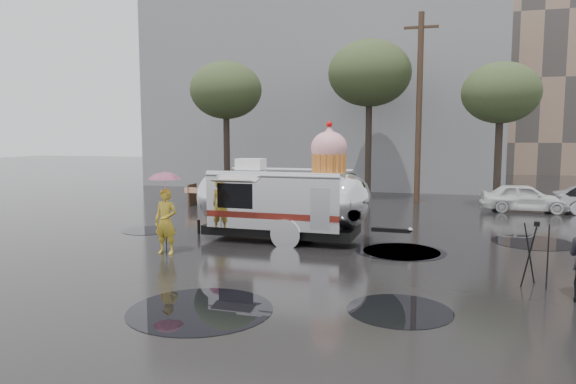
% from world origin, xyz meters
% --- Properties ---
extents(ground, '(120.00, 120.00, 0.00)m').
position_xyz_m(ground, '(0.00, 0.00, 0.00)').
color(ground, black).
rests_on(ground, ground).
extents(puddles, '(14.33, 10.81, 0.01)m').
position_xyz_m(puddles, '(1.50, 1.30, 0.01)').
color(puddles, black).
rests_on(puddles, ground).
extents(grey_building, '(22.00, 12.00, 13.00)m').
position_xyz_m(grey_building, '(-4.00, 24.00, 6.50)').
color(grey_building, slate).
rests_on(grey_building, ground).
extents(utility_pole, '(1.60, 0.28, 9.00)m').
position_xyz_m(utility_pole, '(2.50, 14.00, 4.62)').
color(utility_pole, '#473323').
rests_on(utility_pole, ground).
extents(tree_left, '(3.64, 3.64, 6.95)m').
position_xyz_m(tree_left, '(-7.00, 13.00, 5.48)').
color(tree_left, '#382D26').
rests_on(tree_left, ground).
extents(tree_mid, '(4.20, 4.20, 8.03)m').
position_xyz_m(tree_mid, '(0.00, 15.00, 6.34)').
color(tree_mid, '#382D26').
rests_on(tree_mid, ground).
extents(tree_right, '(3.36, 3.36, 6.42)m').
position_xyz_m(tree_right, '(6.00, 13.00, 5.06)').
color(tree_right, '#382D26').
rests_on(tree_right, ground).
extents(barricade_row, '(4.30, 0.80, 1.00)m').
position_xyz_m(barricade_row, '(-5.55, 9.96, 0.52)').
color(barricade_row, '#473323').
rests_on(barricade_row, ground).
extents(airstream_trailer, '(6.91, 2.67, 3.72)m').
position_xyz_m(airstream_trailer, '(-1.18, 3.56, 1.30)').
color(airstream_trailer, silver).
rests_on(airstream_trailer, ground).
extents(person_left, '(0.66, 0.45, 1.79)m').
position_xyz_m(person_left, '(-3.74, 0.81, 0.89)').
color(person_left, gold).
rests_on(person_left, ground).
extents(umbrella_pink, '(1.06, 1.06, 2.27)m').
position_xyz_m(umbrella_pink, '(-3.74, 0.81, 1.91)').
color(umbrella_pink, pink).
rests_on(umbrella_pink, ground).
extents(tripod, '(0.56, 0.58, 1.41)m').
position_xyz_m(tripod, '(5.36, 0.15, 0.82)').
color(tripod, black).
rests_on(tripod, ground).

